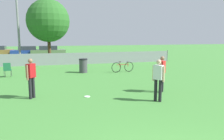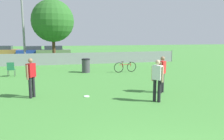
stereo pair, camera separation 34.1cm
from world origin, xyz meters
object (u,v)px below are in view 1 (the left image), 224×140
light_pole (18,16)px  player_thrower_red (162,72)px  tree_near_pole (48,21)px  trash_bin (83,66)px  player_receiver_white (158,78)px  parked_car_olive (48,51)px  bicycle_sideline (123,67)px  folding_chair_sideline (7,69)px  player_defender_red (31,76)px  frisbee_disc (87,96)px  parked_car_blue (28,51)px

light_pole → player_thrower_red: (7.90, -13.23, -3.56)m
tree_near_pole → trash_bin: size_ratio=6.15×
player_thrower_red → player_receiver_white: size_ratio=1.00×
player_thrower_red → parked_car_olive: player_thrower_red is taller
player_receiver_white → bicycle_sideline: (0.93, 7.40, -0.60)m
player_thrower_red → folding_chair_sideline: (-7.79, 6.15, -0.44)m
player_defender_red → frisbee_disc: 2.54m
player_defender_red → player_receiver_white: size_ratio=1.00×
player_defender_red → frisbee_disc: bearing=-65.4°
tree_near_pole → parked_car_olive: (-0.19, 6.92, -3.48)m
player_receiver_white → frisbee_disc: (-2.69, 1.42, -0.97)m
player_receiver_white → parked_car_olive: (-4.53, 22.19, -0.30)m
frisbee_disc → bicycle_sideline: bearing=58.8°
player_defender_red → bicycle_sideline: player_defender_red is taller
light_pole → player_thrower_red: size_ratio=4.42×
frisbee_disc → parked_car_olive: 20.86m
player_thrower_red → parked_car_olive: size_ratio=0.39×
folding_chair_sideline → player_receiver_white: bearing=130.4°
player_thrower_red → player_defender_red: bearing=132.7°
bicycle_sideline → trash_bin: bearing=162.4°
light_pole → bicycle_sideline: (7.97, -7.12, -4.15)m
light_pole → parked_car_olive: 8.94m
tree_near_pole → parked_car_blue: 8.59m
light_pole → tree_near_pole: (2.71, 0.75, -0.37)m
player_thrower_red → trash_bin: size_ratio=1.68×
player_receiver_white → bicycle_sideline: player_receiver_white is taller
light_pole → folding_chair_sideline: light_pole is taller
player_thrower_red → trash_bin: player_thrower_red is taller
tree_near_pole → player_receiver_white: bearing=-74.2°
player_defender_red → frisbee_disc: player_defender_red is taller
bicycle_sideline → parked_car_blue: parked_car_blue is taller
player_defender_red → parked_car_olive: size_ratio=0.39×
folding_chair_sideline → tree_near_pole: bearing=-111.0°
player_thrower_red → folding_chair_sideline: bearing=99.5°
player_thrower_red → bicycle_sideline: player_thrower_red is taller
folding_chair_sideline → trash_bin: bearing=-177.0°
bicycle_sideline → light_pole: bearing=131.2°
parked_car_blue → parked_car_olive: (2.61, -0.41, 0.02)m
folding_chair_sideline → parked_car_blue: (-0.20, 15.15, 0.13)m
player_defender_red → player_thrower_red: (5.86, -0.53, 0.00)m
bicycle_sideline → parked_car_blue: size_ratio=0.43×
light_pole → tree_near_pole: size_ratio=1.21×
player_defender_red → trash_bin: bearing=7.8°
player_thrower_red → player_receiver_white: 1.55m
frisbee_disc → light_pole: bearing=108.4°
folding_chair_sideline → parked_car_olive: 14.94m
player_thrower_red → folding_chair_sideline: size_ratio=1.80×
folding_chair_sideline → player_thrower_red: bearing=139.1°
player_defender_red → bicycle_sideline: 8.16m
bicycle_sideline → parked_car_blue: (-8.07, 15.20, 0.29)m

